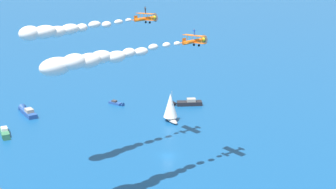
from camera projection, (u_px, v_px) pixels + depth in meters
name	position (u px, v px, depth m)	size (l,w,h in m)	color
ground_plane	(168.00, 156.00, 144.07)	(2000.00, 2000.00, 0.00)	navy
motorboat_far_port	(27.00, 112.00, 174.42)	(8.66, 10.27, 3.12)	#23478C
motorboat_far_stbd	(185.00, 103.00, 182.49)	(10.66, 4.16, 3.01)	black
sailboat_outer_ring_b	(171.00, 107.00, 167.36)	(5.99, 7.93, 10.13)	#9E9993
motorboat_outer_ring_d	(5.00, 133.00, 157.24)	(5.81, 8.74, 2.51)	#33704C
motorboat_outer_ring_e	(117.00, 103.00, 183.25)	(5.81, 4.24, 1.70)	#23478C
biplane_lead	(146.00, 18.00, 140.24)	(6.62, 6.54, 3.63)	orange
wingwalker_lead	(145.00, 10.00, 139.72)	(0.68, 0.75, 1.78)	black
smoke_trail_lead	(55.00, 31.00, 125.10)	(24.36, 22.58, 3.90)	silver
biplane_wingman	(195.00, 41.00, 126.68)	(6.62, 6.54, 3.63)	orange
wingwalker_wingman	(194.00, 31.00, 126.18)	(1.07, 1.18, 1.53)	#1E4CB2
smoke_trail_wingman	(87.00, 61.00, 109.80)	(28.21, 25.16, 4.56)	silver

